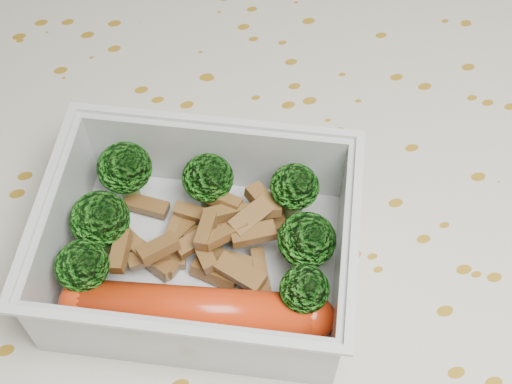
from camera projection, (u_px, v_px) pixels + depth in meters
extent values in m
cube|color=brown|center=(268.00, 247.00, 0.45)|extent=(1.40, 0.90, 0.04)
cube|color=beige|center=(268.00, 229.00, 0.43)|extent=(1.46, 0.96, 0.01)
cube|color=silver|center=(203.00, 266.00, 0.41)|extent=(0.20, 0.18, 0.00)
cube|color=silver|center=(216.00, 156.00, 0.42)|extent=(0.15, 0.07, 0.05)
cube|color=silver|center=(179.00, 344.00, 0.36)|extent=(0.15, 0.07, 0.05)
cube|color=silver|center=(341.00, 258.00, 0.39)|extent=(0.05, 0.11, 0.05)
cube|color=silver|center=(61.00, 227.00, 0.40)|extent=(0.05, 0.11, 0.05)
cube|color=silver|center=(215.00, 121.00, 0.40)|extent=(0.16, 0.07, 0.00)
cube|color=silver|center=(172.00, 330.00, 0.33)|extent=(0.16, 0.07, 0.00)
cube|color=silver|center=(355.00, 233.00, 0.36)|extent=(0.05, 0.11, 0.00)
cube|color=silver|center=(41.00, 199.00, 0.37)|extent=(0.05, 0.11, 0.00)
cylinder|color=#608C3F|center=(130.00, 187.00, 0.43)|extent=(0.01, 0.01, 0.02)
ellipsoid|color=#2B791C|center=(124.00, 168.00, 0.42)|extent=(0.03, 0.03, 0.03)
cylinder|color=#608C3F|center=(210.00, 197.00, 0.43)|extent=(0.01, 0.01, 0.02)
ellipsoid|color=#2B791C|center=(208.00, 178.00, 0.41)|extent=(0.03, 0.03, 0.03)
cylinder|color=#608C3F|center=(293.00, 206.00, 0.42)|extent=(0.01, 0.01, 0.02)
ellipsoid|color=#2B791C|center=(295.00, 187.00, 0.41)|extent=(0.03, 0.03, 0.02)
cylinder|color=#608C3F|center=(106.00, 238.00, 0.41)|extent=(0.01, 0.01, 0.02)
ellipsoid|color=#2B791C|center=(100.00, 219.00, 0.40)|extent=(0.03, 0.03, 0.03)
cylinder|color=#608C3F|center=(305.00, 258.00, 0.41)|extent=(0.01, 0.01, 0.02)
ellipsoid|color=#2B791C|center=(307.00, 240.00, 0.39)|extent=(0.03, 0.03, 0.03)
cylinder|color=#608C3F|center=(90.00, 283.00, 0.40)|extent=(0.01, 0.01, 0.02)
ellipsoid|color=#2B791C|center=(82.00, 266.00, 0.38)|extent=(0.03, 0.03, 0.02)
cylinder|color=#608C3F|center=(302.00, 305.00, 0.39)|extent=(0.01, 0.01, 0.02)
ellipsoid|color=#2B791C|center=(304.00, 289.00, 0.37)|extent=(0.03, 0.03, 0.02)
cube|color=brown|center=(260.00, 273.00, 0.40)|extent=(0.01, 0.03, 0.01)
cube|color=brown|center=(136.00, 246.00, 0.40)|extent=(0.02, 0.02, 0.01)
cube|color=brown|center=(205.00, 253.00, 0.40)|extent=(0.01, 0.02, 0.01)
cube|color=brown|center=(234.00, 228.00, 0.42)|extent=(0.02, 0.02, 0.01)
cube|color=brown|center=(153.00, 260.00, 0.41)|extent=(0.03, 0.03, 0.01)
cube|color=brown|center=(206.00, 231.00, 0.40)|extent=(0.02, 0.02, 0.01)
cube|color=brown|center=(175.00, 228.00, 0.42)|extent=(0.02, 0.02, 0.01)
cube|color=brown|center=(226.00, 233.00, 0.40)|extent=(0.03, 0.01, 0.01)
cube|color=brown|center=(217.00, 198.00, 0.41)|extent=(0.03, 0.03, 0.01)
cube|color=brown|center=(155.00, 261.00, 0.41)|extent=(0.03, 0.03, 0.01)
cube|color=brown|center=(158.00, 248.00, 0.39)|extent=(0.02, 0.02, 0.01)
cube|color=brown|center=(229.00, 220.00, 0.41)|extent=(0.03, 0.02, 0.01)
cube|color=brown|center=(224.00, 213.00, 0.41)|extent=(0.02, 0.01, 0.01)
cube|color=brown|center=(241.00, 273.00, 0.39)|extent=(0.03, 0.03, 0.01)
cube|color=brown|center=(147.00, 205.00, 0.43)|extent=(0.03, 0.02, 0.01)
cube|color=brown|center=(120.00, 251.00, 0.39)|extent=(0.02, 0.03, 0.01)
cube|color=brown|center=(196.00, 241.00, 0.40)|extent=(0.03, 0.02, 0.01)
cube|color=brown|center=(177.00, 236.00, 0.42)|extent=(0.03, 0.02, 0.01)
cube|color=brown|center=(233.00, 261.00, 0.41)|extent=(0.03, 0.03, 0.01)
cube|color=brown|center=(259.00, 211.00, 0.41)|extent=(0.03, 0.01, 0.01)
cube|color=brown|center=(193.00, 213.00, 0.42)|extent=(0.02, 0.02, 0.01)
cube|color=brown|center=(148.00, 256.00, 0.40)|extent=(0.02, 0.01, 0.01)
cube|color=brown|center=(253.00, 234.00, 0.40)|extent=(0.03, 0.01, 0.01)
cube|color=brown|center=(216.00, 272.00, 0.40)|extent=(0.03, 0.03, 0.01)
cube|color=brown|center=(271.00, 216.00, 0.42)|extent=(0.03, 0.02, 0.01)
cube|color=brown|center=(262.00, 200.00, 0.41)|extent=(0.02, 0.02, 0.01)
cube|color=brown|center=(167.00, 260.00, 0.41)|extent=(0.02, 0.02, 0.01)
cube|color=brown|center=(265.00, 229.00, 0.42)|extent=(0.03, 0.01, 0.01)
cube|color=brown|center=(251.00, 217.00, 0.40)|extent=(0.03, 0.02, 0.01)
cube|color=brown|center=(204.00, 240.00, 0.40)|extent=(0.02, 0.01, 0.01)
cube|color=brown|center=(209.00, 234.00, 0.42)|extent=(0.03, 0.02, 0.01)
cylinder|color=red|center=(196.00, 310.00, 0.38)|extent=(0.12, 0.07, 0.03)
sphere|color=red|center=(312.00, 318.00, 0.38)|extent=(0.03, 0.03, 0.03)
sphere|color=red|center=(83.00, 302.00, 0.38)|extent=(0.03, 0.03, 0.03)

